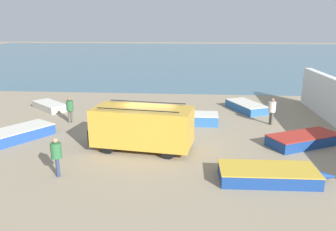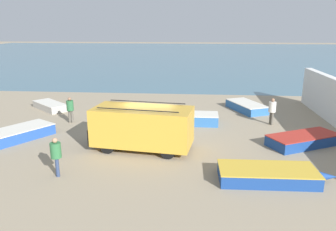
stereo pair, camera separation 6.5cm
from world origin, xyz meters
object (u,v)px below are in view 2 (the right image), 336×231
(fishing_rowboat_0, at_px, (49,106))
(fishing_rowboat_1, at_px, (15,134))
(fisherman_2, at_px, (272,109))
(fishing_rowboat_5, at_px, (270,175))
(fisherman_0, at_px, (70,108))
(parked_van, at_px, (142,126))
(fishing_rowboat_3, at_px, (305,140))
(fishing_rowboat_4, at_px, (246,106))
(fishing_rowboat_2, at_px, (190,118))
(fisherman_1, at_px, (56,153))

(fishing_rowboat_0, bearing_deg, fishing_rowboat_1, 139.75)
(fishing_rowboat_1, xyz_separation_m, fisherman_2, (14.33, 4.00, 0.70))
(fishing_rowboat_0, distance_m, fishing_rowboat_5, 17.18)
(fisherman_0, bearing_deg, parked_van, -140.48)
(fishing_rowboat_1, relative_size, fisherman_2, 2.57)
(parked_van, distance_m, fishing_rowboat_5, 6.43)
(fishing_rowboat_3, bearing_deg, fisherman_0, 141.10)
(fishing_rowboat_3, height_order, fishing_rowboat_5, fishing_rowboat_3)
(parked_van, bearing_deg, fishing_rowboat_5, 159.56)
(fishing_rowboat_4, bearing_deg, fishing_rowboat_3, 172.51)
(parked_van, distance_m, fisherman_0, 6.64)
(parked_van, xyz_separation_m, fishing_rowboat_0, (-8.10, 7.33, -0.92))
(parked_van, xyz_separation_m, fisherman_0, (-5.23, 4.10, -0.19))
(parked_van, relative_size, fishing_rowboat_0, 1.48)
(fishing_rowboat_4, distance_m, fisherman_0, 12.18)
(fishing_rowboat_0, relative_size, fishing_rowboat_4, 0.85)
(fishing_rowboat_1, relative_size, fishing_rowboat_5, 0.93)
(fisherman_2, bearing_deg, fishing_rowboat_0, -31.04)
(fishing_rowboat_2, distance_m, fishing_rowboat_3, 6.87)
(parked_van, relative_size, fisherman_2, 3.07)
(fishing_rowboat_3, relative_size, fisherman_2, 2.69)
(fishing_rowboat_0, distance_m, fishing_rowboat_4, 14.34)
(fishing_rowboat_4, bearing_deg, fisherman_1, 117.31)
(fishing_rowboat_3, xyz_separation_m, fisherman_1, (-11.26, -4.55, 0.70))
(fishing_rowboat_5, height_order, fisherman_2, fisherman_2)
(fishing_rowboat_2, height_order, fishing_rowboat_5, fishing_rowboat_2)
(fishing_rowboat_3, distance_m, fisherman_0, 13.82)
(fishing_rowboat_0, bearing_deg, fishing_rowboat_3, -159.74)
(fishing_rowboat_1, xyz_separation_m, fisherman_1, (4.05, -4.03, 0.69))
(fishing_rowboat_2, bearing_deg, fishing_rowboat_3, 152.36)
(fishing_rowboat_4, distance_m, fishing_rowboat_5, 11.25)
(fishing_rowboat_2, distance_m, fishing_rowboat_5, 8.29)
(fisherman_2, bearing_deg, fisherman_1, 16.50)
(fishing_rowboat_3, xyz_separation_m, fisherman_0, (-13.50, 2.83, 0.70))
(fisherman_1, bearing_deg, fisherman_0, -98.74)
(fisherman_1, relative_size, fisherman_2, 0.98)
(fishing_rowboat_0, xyz_separation_m, fishing_rowboat_1, (1.06, -6.59, 0.05))
(fisherman_0, distance_m, fisherman_1, 7.72)
(fisherman_1, bearing_deg, parked_van, -157.85)
(fisherman_2, bearing_deg, fishing_rowboat_4, -94.23)
(fishing_rowboat_0, distance_m, fishing_rowboat_2, 10.71)
(fishing_rowboat_5, distance_m, fisherman_1, 8.62)
(fishing_rowboat_1, height_order, fisherman_2, fisherman_2)
(fisherman_1, bearing_deg, fishing_rowboat_1, -70.49)
(fishing_rowboat_5, bearing_deg, fishing_rowboat_4, 85.57)
(fisherman_1, bearing_deg, fishing_rowboat_0, -89.92)
(fisherman_0, bearing_deg, fishing_rowboat_0, 29.19)
(parked_van, height_order, fisherman_1, parked_van)
(parked_van, distance_m, fishing_rowboat_2, 5.14)
(fishing_rowboat_1, height_order, fishing_rowboat_5, fishing_rowboat_1)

